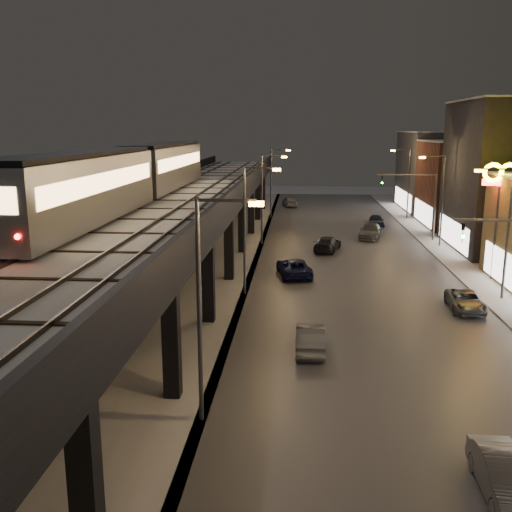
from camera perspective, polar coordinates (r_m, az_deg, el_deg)
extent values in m
cube|color=#46474D|center=(44.39, 9.98, -2.53)|extent=(17.00, 120.00, 0.06)
cube|color=#9FA1A8|center=(46.45, 22.36, -2.57)|extent=(4.00, 120.00, 0.14)
cube|color=#9FA1A8|center=(45.09, -7.36, -2.20)|extent=(11.00, 120.00, 0.06)
cube|color=black|center=(41.08, -8.43, 4.53)|extent=(9.00, 100.00, 1.00)
cube|color=black|center=(16.33, -16.70, -20.59)|extent=(0.70, 0.70, 5.30)
cube|color=black|center=(27.47, -23.81, -7.22)|extent=(0.70, 0.70, 5.30)
cube|color=black|center=(24.90, -8.46, -8.26)|extent=(0.70, 0.70, 5.30)
cube|color=black|center=(25.22, -16.87, -2.44)|extent=(8.00, 0.60, 0.50)
cube|color=black|center=(36.16, -16.45, -2.03)|extent=(0.70, 0.70, 5.30)
cube|color=black|center=(34.25, -4.79, -2.35)|extent=(0.70, 0.70, 5.30)
cube|color=black|center=(34.48, -10.95, 1.82)|extent=(8.00, 0.60, 0.50)
cube|color=black|center=(45.40, -12.04, 1.12)|extent=(0.70, 0.70, 5.30)
cube|color=black|center=(43.89, -2.73, 1.00)|extent=(0.70, 0.70, 5.30)
cube|color=black|center=(44.07, -7.55, 4.25)|extent=(8.00, 0.60, 0.50)
cube|color=black|center=(54.90, -9.13, 3.19)|extent=(0.70, 0.70, 5.30)
cube|color=black|center=(53.67, -1.41, 3.13)|extent=(0.70, 0.70, 5.30)
cube|color=black|center=(53.81, -5.37, 5.80)|extent=(8.00, 0.60, 0.50)
cube|color=black|center=(64.56, -7.08, 4.64)|extent=(0.70, 0.70, 5.30)
cube|color=black|center=(63.51, -0.50, 4.61)|extent=(0.70, 0.70, 5.30)
cube|color=black|center=(63.63, -3.85, 6.86)|extent=(8.00, 0.60, 0.50)
cube|color=black|center=(74.30, -5.56, 5.71)|extent=(0.70, 0.70, 5.30)
cube|color=black|center=(73.39, 0.17, 5.68)|extent=(0.70, 0.70, 5.30)
cube|color=black|center=(73.50, -2.73, 7.64)|extent=(8.00, 0.60, 0.50)
cube|color=black|center=(84.11, -4.39, 6.53)|extent=(0.70, 0.70, 5.30)
cube|color=black|center=(83.31, 0.68, 6.51)|extent=(0.70, 0.70, 5.30)
cube|color=black|center=(83.40, -1.88, 8.23)|extent=(8.00, 0.60, 0.50)
cube|color=#B2B7C1|center=(41.01, -8.46, 5.34)|extent=(8.40, 100.00, 0.16)
cube|color=#332D28|center=(41.82, -12.79, 5.52)|extent=(0.08, 98.00, 0.16)
cube|color=#332D28|center=(41.42, -10.88, 5.54)|extent=(0.08, 98.00, 0.16)
cube|color=#332D28|center=(40.72, -6.70, 5.57)|extent=(0.08, 98.00, 0.16)
cube|color=#332D28|center=(40.47, -4.69, 5.57)|extent=(0.08, 98.00, 0.16)
cube|color=black|center=(27.67, -14.84, 1.83)|extent=(7.80, 0.24, 0.06)
cube|color=black|center=(42.93, -7.88, 5.82)|extent=(7.80, 0.24, 0.06)
cube|color=black|center=(58.59, -4.57, 7.68)|extent=(7.80, 0.24, 0.06)
cube|color=black|center=(74.39, -2.65, 8.73)|extent=(7.80, 0.24, 0.06)
cube|color=black|center=(40.21, -2.39, 6.00)|extent=(0.30, 100.00, 1.10)
cube|color=black|center=(42.13, -14.29, 5.92)|extent=(0.30, 100.00, 1.10)
cube|color=silver|center=(58.45, 19.09, 2.18)|extent=(0.10, 10.40, 2.40)
cube|color=brown|center=(73.02, 21.18, 6.66)|extent=(12.00, 12.00, 10.00)
cube|color=silver|center=(71.91, 16.34, 4.19)|extent=(0.10, 9.60, 2.40)
cube|color=#B2B7C1|center=(72.75, 21.50, 10.64)|extent=(12.20, 12.20, 0.16)
cube|color=#3B3B3D|center=(86.45, 18.59, 7.98)|extent=(12.00, 16.00, 11.00)
cube|color=silver|center=(85.55, 14.46, 5.56)|extent=(0.10, 12.80, 2.40)
cube|color=#B2B7C1|center=(86.24, 18.85, 11.67)|extent=(12.20, 16.20, 0.16)
cylinder|color=#38383A|center=(22.13, -5.69, -5.79)|extent=(0.18, 0.18, 9.00)
cube|color=#38383A|center=(20.99, -2.98, 5.59)|extent=(2.20, 0.12, 0.12)
cube|color=orange|center=(20.90, 0.03, 5.25)|extent=(0.55, 0.28, 0.18)
cylinder|color=#38383A|center=(39.47, -1.16, 2.43)|extent=(0.18, 0.18, 9.00)
cube|color=#38383A|center=(38.84, 0.44, 8.81)|extent=(2.20, 0.12, 0.12)
cube|color=orange|center=(38.79, 2.08, 8.62)|extent=(0.55, 0.28, 0.18)
cylinder|color=#38383A|center=(41.68, 23.86, 1.89)|extent=(0.18, 0.18, 9.00)
cube|color=#38383A|center=(40.81, 22.94, 8.02)|extent=(2.20, 0.12, 0.12)
cube|color=orange|center=(40.49, 21.44, 7.94)|extent=(0.55, 0.28, 0.18)
cylinder|color=#38383A|center=(57.21, 0.59, 5.59)|extent=(0.18, 0.18, 9.00)
cube|color=#38383A|center=(56.79, 1.72, 9.99)|extent=(2.20, 0.12, 0.12)
cube|color=orange|center=(56.75, 2.85, 9.86)|extent=(0.55, 0.28, 0.18)
cylinder|color=#38383A|center=(58.76, 18.15, 5.16)|extent=(0.18, 0.18, 9.00)
cube|color=#38383A|center=(58.15, 17.38, 9.50)|extent=(2.20, 0.12, 0.12)
cube|color=orange|center=(57.93, 16.30, 9.44)|extent=(0.55, 0.28, 0.18)
cylinder|color=#38383A|center=(75.08, 1.51, 7.26)|extent=(0.18, 0.18, 9.00)
cube|color=#38383A|center=(74.76, 2.39, 10.61)|extent=(2.20, 0.12, 0.12)
cube|color=orange|center=(74.73, 3.25, 10.50)|extent=(0.55, 0.28, 0.18)
cylinder|color=#38383A|center=(76.27, 15.02, 6.92)|extent=(0.18, 0.18, 9.00)
cube|color=#38383A|center=(75.80, 14.38, 10.26)|extent=(2.20, 0.12, 0.12)
cube|color=orange|center=(75.63, 13.54, 10.21)|extent=(0.55, 0.28, 0.18)
imported|color=black|center=(31.25, 19.99, 2.52)|extent=(0.20, 0.16, 1.00)
sphere|color=#0CFF26|center=(31.15, 20.03, 2.02)|extent=(0.18, 0.18, 0.18)
cylinder|color=#38383A|center=(61.78, 17.45, 4.60)|extent=(0.20, 0.20, 7.00)
cube|color=#38383A|center=(60.83, 14.88, 7.87)|extent=(6.00, 0.12, 0.12)
imported|color=black|center=(60.47, 12.50, 7.49)|extent=(0.20, 0.16, 1.00)
sphere|color=#0CFF26|center=(60.34, 12.51, 7.24)|extent=(0.18, 0.18, 0.18)
cube|color=gray|center=(31.69, -17.16, 6.38)|extent=(3.01, 18.14, 3.42)
cube|color=black|center=(31.57, -17.38, 9.70)|extent=(2.70, 17.63, 0.26)
cube|color=#F7C07A|center=(32.24, -19.74, 7.13)|extent=(0.05, 16.59, 0.93)
cube|color=#F7C07A|center=(31.13, -14.60, 7.29)|extent=(0.05, 16.59, 0.93)
cube|color=gray|center=(50.02, -9.10, 8.84)|extent=(3.01, 18.14, 3.42)
cube|color=black|center=(49.94, -9.17, 10.95)|extent=(2.70, 17.63, 0.26)
cube|color=#F7C07A|center=(50.37, -10.81, 9.34)|extent=(0.05, 16.59, 0.93)
cube|color=#F7C07A|center=(49.67, -7.39, 9.41)|extent=(0.05, 16.59, 0.93)
sphere|color=#FF0C0C|center=(23.16, -22.77, 1.78)|extent=(0.21, 0.21, 0.21)
imported|color=#4B5056|center=(30.30, 5.45, -8.26)|extent=(1.50, 4.26, 1.40)
imported|color=black|center=(45.20, 3.82, -1.21)|extent=(3.18, 5.37, 1.40)
imported|color=black|center=(54.81, 7.15, 1.16)|extent=(3.13, 5.14, 1.39)
imported|color=gray|center=(86.26, 3.39, 5.43)|extent=(2.64, 4.75, 1.53)
imported|color=#3D3F43|center=(20.81, 23.66, -19.72)|extent=(1.57, 4.19, 1.37)
imported|color=#535961|center=(39.13, 20.22, -4.31)|extent=(2.25, 4.49, 1.22)
imported|color=#41464C|center=(62.03, 11.36, 2.41)|extent=(3.12, 5.59, 1.53)
imported|color=black|center=(70.26, 11.97, 3.47)|extent=(1.61, 3.92, 1.33)
cylinder|color=#38383A|center=(47.03, 22.85, 2.02)|extent=(0.24, 0.24, 7.28)
cube|color=#FF0C0C|center=(46.55, 23.25, 6.76)|extent=(2.55, 0.25, 0.46)
torus|color=#E9D400|center=(46.30, 22.63, 7.70)|extent=(1.50, 0.53, 1.47)
torus|color=#E9D400|center=(46.68, 24.03, 7.61)|extent=(1.50, 0.53, 1.47)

